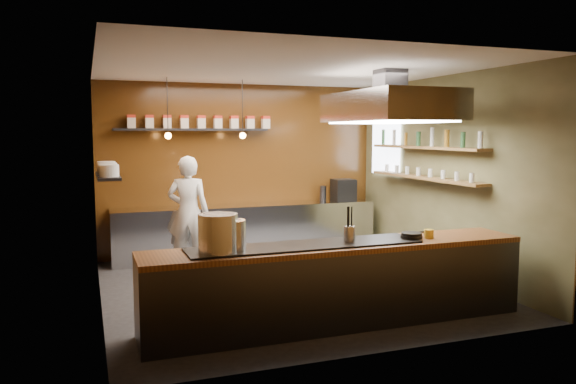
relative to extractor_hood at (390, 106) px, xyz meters
name	(u,v)px	position (x,y,z in m)	size (l,w,h in m)	color
floor	(290,287)	(-1.30, 0.40, -2.51)	(5.00, 5.00, 0.00)	black
back_wall	(242,169)	(-1.30, 2.90, -1.01)	(5.00, 5.00, 0.00)	#381E0A
left_wall	(97,186)	(-3.80, 0.40, -1.01)	(5.00, 5.00, 0.00)	#381E0A
right_wall	(444,176)	(1.20, 0.40, -1.01)	(5.00, 5.00, 0.00)	#494929
ceiling	(290,69)	(-1.30, 0.40, 0.49)	(5.00, 5.00, 0.00)	silver
window_pane	(386,147)	(1.15, 2.10, -0.61)	(1.00, 1.00, 0.00)	white
prep_counter	(247,230)	(-1.30, 2.57, -2.06)	(4.60, 0.65, 0.90)	silver
pass_counter	(338,284)	(-1.30, -1.20, -2.04)	(4.40, 0.72, 0.94)	#38383D
tin_shelf	(192,130)	(-2.20, 2.76, -0.31)	(2.60, 0.26, 0.04)	black
plate_shelf	(108,176)	(-3.64, 1.40, -0.96)	(0.30, 1.40, 0.04)	black
bottle_shelf_upper	(425,147)	(1.04, 0.70, -0.59)	(0.26, 2.80, 0.04)	brown
bottle_shelf_lower	(424,178)	(1.04, 0.70, -1.06)	(0.26, 2.80, 0.04)	brown
extractor_hood	(390,106)	(0.00, 0.00, 0.00)	(1.20, 2.00, 0.72)	#38383D
pendant_left	(168,132)	(-2.70, 2.10, -0.35)	(0.10, 0.10, 0.95)	black
pendant_right	(243,132)	(-1.50, 2.10, -0.35)	(0.10, 0.10, 0.95)	black
storage_tins	(201,122)	(-2.05, 2.76, -0.17)	(2.43, 0.13, 0.22)	#BEAF9D
plate_stacks	(108,169)	(-3.64, 1.40, -0.86)	(0.26, 1.16, 0.16)	silver
bottles	(425,138)	(1.04, 0.70, -0.45)	(0.06, 2.66, 0.24)	silver
wine_glasses	(424,172)	(1.04, 0.70, -0.97)	(0.07, 2.37, 0.13)	silver
stockpot_large	(218,233)	(-2.68, -1.26, -1.37)	(0.40, 0.40, 0.39)	silver
stockpot_small	(230,235)	(-2.55, -1.21, -1.41)	(0.34, 0.34, 0.32)	#BABCC1
utensil_crock	(349,234)	(-1.17, -1.20, -1.48)	(0.13, 0.13, 0.17)	silver
frying_pan	(412,235)	(-0.41, -1.27, -1.53)	(0.41, 0.25, 0.06)	black
butter_jar	(429,234)	(-0.17, -1.26, -1.53)	(0.11, 0.11, 0.10)	yellow
espresso_machine	(343,190)	(0.57, 2.63, -1.41)	(0.39, 0.37, 0.39)	black
chef	(188,212)	(-2.42, 2.02, -1.61)	(0.65, 0.43, 1.79)	white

